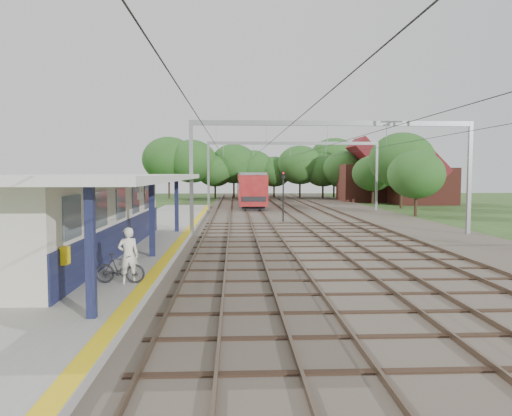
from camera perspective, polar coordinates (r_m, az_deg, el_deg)
name	(u,v)px	position (r m, az deg, el deg)	size (l,w,h in m)	color
ground	(314,298)	(15.72, 6.61, -10.21)	(160.00, 160.00, 0.00)	#2D4C1E
ballast_bed	(305,215)	(45.66, 5.60, -0.79)	(18.00, 90.00, 0.10)	#473D33
platform	(147,236)	(29.70, -12.32, -3.19)	(5.00, 52.00, 0.35)	gray
yellow_stripe	(186,233)	(29.38, -7.99, -2.87)	(0.45, 52.00, 0.01)	yellow
station_building	(87,214)	(23.03, -18.74, -0.71)	(3.41, 18.00, 3.40)	beige
canopy	(106,178)	(21.70, -16.76, 3.29)	(6.40, 20.00, 3.44)	#121639
rail_tracks	(278,214)	(45.36, 2.48, -0.64)	(11.80, 88.00, 0.15)	brown
catenary_system	(306,153)	(40.77, 5.74, 6.32)	(17.22, 88.00, 7.00)	gray
tree_band	(277,166)	(72.44, 2.47, 4.85)	(31.72, 30.88, 8.82)	#382619
house_near	(423,180)	(65.39, 18.52, 3.05)	(7.00, 6.12, 7.89)	brown
house_far	(370,178)	(69.53, 12.88, 3.40)	(8.00, 6.12, 8.66)	brown
person	(128,255)	(16.41, -14.40, -5.25)	(0.66, 0.43, 1.80)	white
bicycle	(120,268)	(16.54, -15.27, -6.67)	(0.45, 1.59, 0.96)	black
train	(249,186)	(67.12, -0.86, 2.54)	(2.91, 36.21, 3.82)	black
signal_post	(283,192)	(38.55, 3.13, 1.84)	(0.28, 0.25, 3.94)	black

